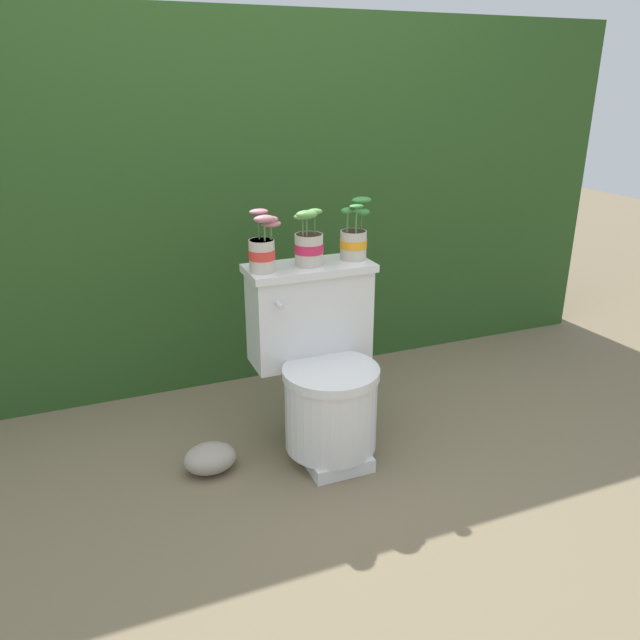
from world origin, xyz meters
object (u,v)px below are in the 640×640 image
Objects in this scene: toilet at (321,366)px; garden_stone at (210,458)px; potted_plant_midleft at (309,244)px; potted_plant_left at (263,248)px; potted_plant_middle at (354,238)px.

toilet is 3.66× the size of garden_stone.
potted_plant_midleft is at bearing 92.51° from toilet.
garden_stone is (-0.47, -0.01, -0.30)m from toilet.
potted_plant_midleft is at bearing 15.65° from garden_stone.
toilet is 3.16× the size of potted_plant_left.
potted_plant_left reaches higher than garden_stone.
potted_plant_middle is at bearing 34.59° from toilet.
potted_plant_middle is (0.20, 0.14, 0.47)m from toilet.
potted_plant_middle is (0.20, 0.02, 0.00)m from potted_plant_midleft.
garden_stone is at bearing -167.33° from potted_plant_middle.
potted_plant_midleft is 0.91× the size of potted_plant_middle.
garden_stone is (-0.27, -0.11, -0.78)m from potted_plant_left.
toilet is at bearing -27.07° from potted_plant_left.
potted_plant_left is (-0.20, 0.10, 0.48)m from toilet.
toilet is at bearing 1.66° from garden_stone.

